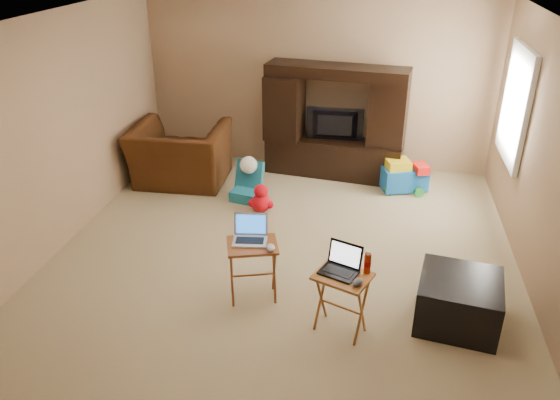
% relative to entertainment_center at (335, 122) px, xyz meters
% --- Properties ---
extents(floor, '(5.50, 5.50, 0.00)m').
position_rel_entertainment_center_xyz_m(floor, '(-0.31, -2.38, -0.80)').
color(floor, '#CBB88C').
rests_on(floor, ground).
extents(ceiling, '(5.50, 5.50, 0.00)m').
position_rel_entertainment_center_xyz_m(ceiling, '(-0.31, -2.38, 1.70)').
color(ceiling, silver).
rests_on(ceiling, ground).
extents(wall_back, '(5.00, 0.00, 5.00)m').
position_rel_entertainment_center_xyz_m(wall_back, '(-0.31, 0.37, 0.45)').
color(wall_back, tan).
rests_on(wall_back, ground).
extents(wall_front, '(5.00, 0.00, 5.00)m').
position_rel_entertainment_center_xyz_m(wall_front, '(-0.31, -5.13, 0.45)').
color(wall_front, tan).
rests_on(wall_front, ground).
extents(wall_left, '(0.00, 5.50, 5.50)m').
position_rel_entertainment_center_xyz_m(wall_left, '(-2.81, -2.38, 0.45)').
color(wall_left, tan).
rests_on(wall_left, ground).
extents(wall_right, '(0.00, 5.50, 5.50)m').
position_rel_entertainment_center_xyz_m(wall_right, '(2.19, -2.38, 0.45)').
color(wall_right, tan).
rests_on(wall_right, ground).
extents(window_pane, '(0.00, 1.20, 1.20)m').
position_rel_entertainment_center_xyz_m(window_pane, '(2.17, -0.83, 0.60)').
color(window_pane, white).
rests_on(window_pane, ground).
extents(window_frame, '(0.06, 1.14, 1.34)m').
position_rel_entertainment_center_xyz_m(window_frame, '(2.15, -0.83, 0.60)').
color(window_frame, white).
rests_on(window_frame, ground).
extents(entertainment_center, '(1.99, 0.73, 1.59)m').
position_rel_entertainment_center_xyz_m(entertainment_center, '(0.00, 0.00, 0.00)').
color(entertainment_center, black).
rests_on(entertainment_center, floor).
extents(television, '(0.81, 0.12, 0.47)m').
position_rel_entertainment_center_xyz_m(television, '(0.00, -0.04, -0.03)').
color(television, black).
rests_on(television, entertainment_center).
extents(recliner, '(1.31, 1.16, 0.83)m').
position_rel_entertainment_center_xyz_m(recliner, '(-2.08, -0.67, -0.38)').
color(recliner, '#4D2710').
rests_on(recliner, floor).
extents(child_rocker, '(0.46, 0.50, 0.50)m').
position_rel_entertainment_center_xyz_m(child_rocker, '(-1.04, -1.04, -0.55)').
color(child_rocker, '#186886').
rests_on(child_rocker, floor).
extents(plush_toy, '(0.34, 0.28, 0.38)m').
position_rel_entertainment_center_xyz_m(plush_toy, '(-0.78, -1.35, -0.61)').
color(plush_toy, red).
rests_on(plush_toy, floor).
extents(push_toy, '(0.72, 0.61, 0.46)m').
position_rel_entertainment_center_xyz_m(push_toy, '(1.02, -0.38, -0.57)').
color(push_toy, blue).
rests_on(push_toy, floor).
extents(ottoman, '(0.80, 0.80, 0.46)m').
position_rel_entertainment_center_xyz_m(ottoman, '(1.44, -3.16, -0.57)').
color(ottoman, black).
rests_on(ottoman, floor).
extents(tray_table_left, '(0.56, 0.50, 0.61)m').
position_rel_entertainment_center_xyz_m(tray_table_left, '(-0.46, -3.15, -0.49)').
color(tray_table_left, '#9F5926').
rests_on(tray_table_left, floor).
extents(tray_table_right, '(0.56, 0.51, 0.59)m').
position_rel_entertainment_center_xyz_m(tray_table_right, '(0.41, -3.48, -0.50)').
color(tray_table_right, '#A96429').
rests_on(tray_table_right, floor).
extents(laptop_left, '(0.35, 0.30, 0.24)m').
position_rel_entertainment_center_xyz_m(laptop_left, '(-0.49, -3.12, -0.07)').
color(laptop_left, '#ACABB0').
rests_on(laptop_left, tray_table_left).
extents(laptop_right, '(0.38, 0.35, 0.24)m').
position_rel_entertainment_center_xyz_m(laptop_right, '(0.37, -3.46, -0.08)').
color(laptop_right, black).
rests_on(laptop_right, tray_table_right).
extents(mouse_left, '(0.11, 0.14, 0.05)m').
position_rel_entertainment_center_xyz_m(mouse_left, '(-0.27, -3.22, -0.16)').
color(mouse_left, silver).
rests_on(mouse_left, tray_table_left).
extents(mouse_right, '(0.11, 0.14, 0.05)m').
position_rel_entertainment_center_xyz_m(mouse_right, '(0.54, -3.60, -0.18)').
color(mouse_right, '#3B3B3F').
rests_on(mouse_right, tray_table_right).
extents(water_bottle, '(0.06, 0.06, 0.18)m').
position_rel_entertainment_center_xyz_m(water_bottle, '(0.61, -3.40, -0.11)').
color(water_bottle, red).
rests_on(water_bottle, tray_table_right).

